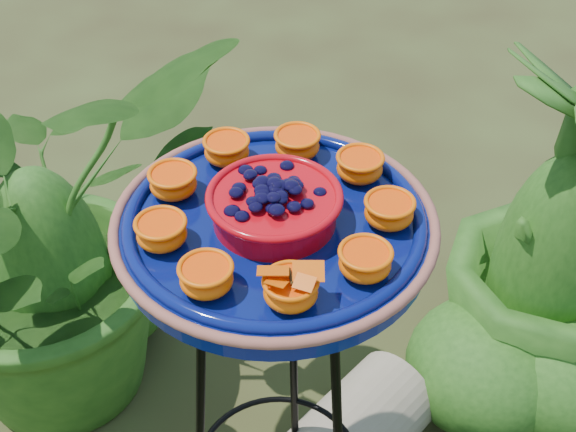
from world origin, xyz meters
name	(u,v)px	position (x,y,z in m)	size (l,w,h in m)	color
tripod_stand	(277,391)	(-0.04, 0.08, 0.56)	(0.39, 0.39, 0.92)	black
feeder_dish	(275,221)	(-0.04, 0.08, 0.97)	(0.55, 0.55, 0.11)	#071155
shrub_back_left	(41,230)	(-0.61, 0.59, 0.50)	(0.89, 0.77, 0.99)	#1F4813
shrub_back_right	(558,238)	(0.62, 0.62, 0.46)	(0.52, 0.52, 0.92)	#1F4813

